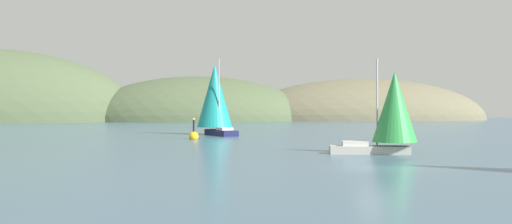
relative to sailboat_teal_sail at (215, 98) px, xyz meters
The scene contains 6 objects.
ground_plane 42.95m from the sailboat_teal_sail, 85.65° to the right, with size 360.00×360.00×0.00m, color #426075.
headland_right 112.12m from the sailboat_teal_sail, 55.63° to the left, with size 85.18×44.00×27.39m, color #6B664C.
headland_center 92.95m from the sailboat_teal_sail, 84.91° to the left, with size 70.72×44.00×27.33m, color #4C5B3D.
sailboat_teal_sail is the anchor object (origin of this frame).
sailboat_green_sail 35.01m from the sailboat_teal_sail, 76.02° to the right, with size 6.88×4.14×7.12m.
channel_buoy 12.01m from the sailboat_teal_sail, 110.57° to the right, with size 1.10×1.10×2.64m.
Camera 1 is at (-13.15, -27.58, 3.25)m, focal length 37.12 mm.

